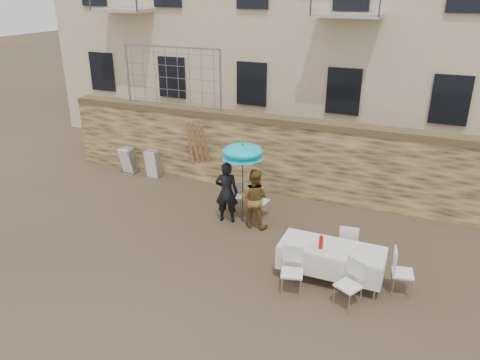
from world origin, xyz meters
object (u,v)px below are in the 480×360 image
at_px(table_chair_back, 348,243).
at_px(chair_stack_right, 155,162).
at_px(table_chair_front_left, 292,272).
at_px(banquet_table, 332,249).
at_px(man_suit, 227,192).
at_px(couple_chair_left, 235,196).
at_px(table_chair_front_right, 348,285).
at_px(couple_chair_right, 260,200).
at_px(table_chair_side, 403,272).
at_px(woman_dress, 254,198).
at_px(soda_bottle, 321,243).
at_px(chair_stack_left, 131,159).
at_px(umbrella, 243,154).

distance_m(table_chair_back, chair_stack_right, 7.18).
bearing_deg(table_chair_front_left, banquet_table, 37.71).
height_order(banquet_table, table_chair_front_left, table_chair_front_left).
distance_m(banquet_table, table_chair_front_left, 0.99).
bearing_deg(table_chair_back, man_suit, -20.41).
bearing_deg(chair_stack_right, man_suit, -29.71).
relative_size(man_suit, table_chair_back, 1.69).
bearing_deg(banquet_table, table_chair_front_left, -128.66).
xyz_separation_m(couple_chair_left, table_chair_front_right, (3.56, -2.86, 0.00)).
bearing_deg(table_chair_back, couple_chair_right, -34.39).
bearing_deg(banquet_table, table_chair_side, 4.09).
bearing_deg(couple_chair_right, woman_dress, 103.94).
bearing_deg(table_chair_side, soda_bottle, 88.92).
relative_size(soda_bottle, table_chair_back, 0.27).
bearing_deg(chair_stack_left, chair_stack_right, 0.00).
bearing_deg(woman_dress, chair_stack_right, -25.81).
relative_size(woman_dress, couple_chair_left, 1.61).
bearing_deg(soda_bottle, table_chair_front_right, -40.60).
xyz_separation_m(umbrella, table_chair_front_left, (2.06, -2.41, -1.39)).
relative_size(banquet_table, soda_bottle, 8.08).
height_order(man_suit, couple_chair_left, man_suit).
distance_m(soda_bottle, chair_stack_right, 7.26).
xyz_separation_m(umbrella, couple_chair_left, (-0.40, 0.45, -1.39)).
bearing_deg(couple_chair_left, umbrella, 98.61).
distance_m(table_chair_side, chair_stack_left, 9.39).
relative_size(couple_chair_right, table_chair_side, 1.00).
height_order(banquet_table, soda_bottle, soda_bottle).
bearing_deg(woman_dress, banquet_table, 145.22).
distance_m(woman_dress, couple_chair_left, 0.97).
bearing_deg(couple_chair_left, table_chair_back, 125.10).
xyz_separation_m(soda_bottle, table_chair_back, (0.40, 0.95, -0.43)).
bearing_deg(banquet_table, table_chair_front_right, -56.31).
bearing_deg(couple_chair_right, chair_stack_left, -6.79).
height_order(couple_chair_left, table_chair_side, same).
relative_size(couple_chair_right, soda_bottle, 3.69).
xyz_separation_m(couple_chair_left, chair_stack_right, (-3.40, 1.39, -0.02)).
relative_size(woman_dress, table_chair_back, 1.61).
xyz_separation_m(man_suit, woman_dress, (0.75, 0.00, -0.04)).
relative_size(woman_dress, soda_bottle, 5.93).
bearing_deg(table_chair_front_right, chair_stack_left, 179.17).
bearing_deg(soda_bottle, chair_stack_left, 153.00).
xyz_separation_m(couple_chair_right, chair_stack_right, (-4.10, 1.39, -0.02)).
relative_size(umbrella, couple_chair_left, 2.06).
bearing_deg(table_chair_front_left, man_suit, 123.17).
height_order(man_suit, chair_stack_right, man_suit).
bearing_deg(chair_stack_left, couple_chair_right, -15.53).
xyz_separation_m(woman_dress, chair_stack_left, (-5.05, 1.94, -0.31)).
bearing_deg(chair_stack_left, soda_bottle, -27.00).
xyz_separation_m(woman_dress, umbrella, (-0.35, 0.10, 1.10)).
bearing_deg(couple_chair_left, table_chair_front_right, 108.21).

